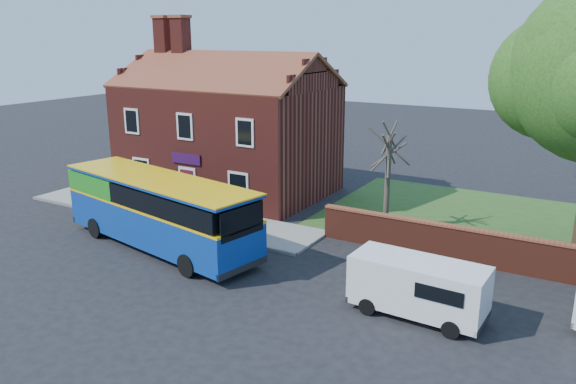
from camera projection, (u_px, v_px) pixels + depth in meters
The scene contains 7 objects.
ground at pixel (204, 280), 22.54m from camera, with size 120.00×120.00×0.00m, color black.
pavement at pixel (168, 213), 30.69m from camera, with size 18.00×3.50×0.12m, color gray.
kerb at pixel (146, 222), 29.22m from camera, with size 18.00×0.15×0.14m, color slate.
shop_building at pixel (228, 137), 34.58m from camera, with size 12.30×8.13×10.50m.
bus at pixel (154, 207), 25.67m from camera, with size 11.21×4.80×3.31m.
van_near at pixel (419, 286), 19.37m from camera, with size 4.70×2.11×2.03m.
bare_tree at pixel (388, 178), 27.54m from camera, with size 1.97×2.34×5.24m.
Camera 1 is at (13.30, -16.26, 9.51)m, focal length 35.00 mm.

